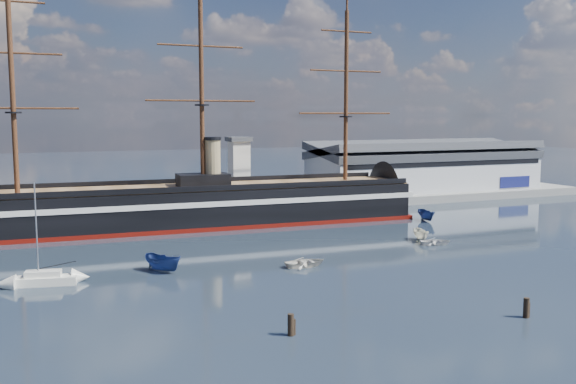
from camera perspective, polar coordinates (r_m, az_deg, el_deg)
name	(u,v)px	position (r m, az deg, el deg)	size (l,w,h in m)	color
ground	(285,239)	(113.79, -0.30, -4.19)	(600.00, 600.00, 0.00)	#172331
quay	(264,209)	(150.38, -2.19, -1.49)	(180.00, 18.00, 2.00)	slate
warehouse	(425,167)	(175.88, 12.06, 2.19)	(63.00, 21.00, 11.60)	#B7BABC
quay_tower	(239,169)	(144.08, -4.37, 2.03)	(5.00, 5.00, 15.00)	silver
warship	(185,206)	(127.81, -9.14, -1.23)	(113.31, 21.21, 53.94)	black
sailboat	(43,278)	(89.13, -20.93, -7.19)	(8.62, 4.12, 13.27)	silver
motorboat_a	(163,272)	(92.10, -11.02, -6.96)	(7.67, 2.81, 3.07)	navy
motorboat_b	(305,267)	(93.42, 1.56, -6.64)	(3.75, 1.50, 1.75)	beige
motorboat_c	(421,241)	(114.37, 11.73, -4.28)	(6.36, 2.33, 2.54)	silver
motorboat_e	(435,245)	(111.60, 12.97, -4.59)	(3.23, 1.29, 1.51)	silver
motorboat_f	(426,221)	(136.20, 12.20, -2.52)	(7.16, 2.63, 2.86)	navy
piling_near_left	(291,336)	(65.23, 0.25, -12.65)	(0.64, 0.64, 2.92)	black
piling_near_mid	(526,318)	(75.15, 20.38, -10.43)	(0.64, 0.64, 2.91)	black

